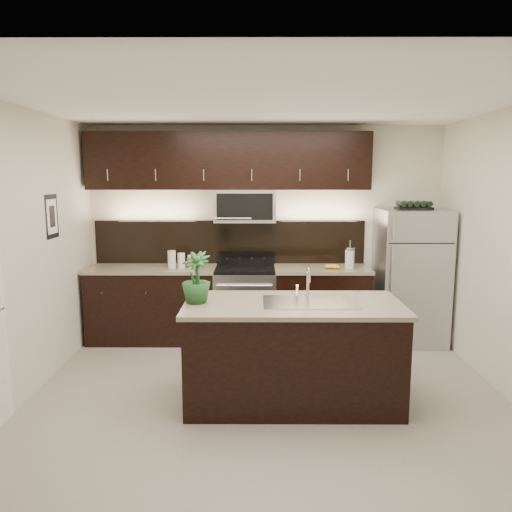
# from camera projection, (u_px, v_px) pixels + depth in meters

# --- Properties ---
(ground) EXTENTS (4.50, 4.50, 0.00)m
(ground) POSITION_uv_depth(u_px,v_px,m) (267.00, 398.00, 4.70)
(ground) COLOR gray
(ground) RESTS_ON ground
(room_walls) EXTENTS (4.52, 4.02, 2.71)m
(room_walls) POSITION_uv_depth(u_px,v_px,m) (255.00, 219.00, 4.40)
(room_walls) COLOR beige
(room_walls) RESTS_ON ground
(counter_run) EXTENTS (3.51, 0.65, 0.94)m
(counter_run) POSITION_uv_depth(u_px,v_px,m) (229.00, 304.00, 6.30)
(counter_run) COLOR black
(counter_run) RESTS_ON ground
(upper_fixtures) EXTENTS (3.49, 0.40, 1.66)m
(upper_fixtures) POSITION_uv_depth(u_px,v_px,m) (231.00, 170.00, 6.18)
(upper_fixtures) COLOR black
(upper_fixtures) RESTS_ON counter_run
(island) EXTENTS (1.96, 0.96, 0.94)m
(island) POSITION_uv_depth(u_px,v_px,m) (293.00, 352.00, 4.56)
(island) COLOR black
(island) RESTS_ON ground
(sink_faucet) EXTENTS (0.84, 0.50, 0.28)m
(sink_faucet) POSITION_uv_depth(u_px,v_px,m) (310.00, 301.00, 4.50)
(sink_faucet) COLOR silver
(sink_faucet) RESTS_ON island
(refrigerator) EXTENTS (0.80, 0.73, 1.67)m
(refrigerator) POSITION_uv_depth(u_px,v_px,m) (410.00, 277.00, 6.17)
(refrigerator) COLOR #B2B2B7
(refrigerator) RESTS_ON ground
(wine_rack) EXTENTS (0.41, 0.25, 0.10)m
(wine_rack) POSITION_uv_depth(u_px,v_px,m) (414.00, 206.00, 6.03)
(wine_rack) COLOR black
(wine_rack) RESTS_ON refrigerator
(plant) EXTENTS (0.34, 0.34, 0.46)m
(plant) POSITION_uv_depth(u_px,v_px,m) (196.00, 278.00, 4.46)
(plant) COLOR #1E4D21
(plant) RESTS_ON island
(canisters) EXTENTS (0.32, 0.14, 0.22)m
(canisters) POSITION_uv_depth(u_px,v_px,m) (179.00, 260.00, 6.18)
(canisters) COLOR silver
(canisters) RESTS_ON counter_run
(french_press) EXTENTS (0.12, 0.12, 0.34)m
(french_press) POSITION_uv_depth(u_px,v_px,m) (350.00, 258.00, 6.15)
(french_press) COLOR silver
(french_press) RESTS_ON counter_run
(bananas) EXTENTS (0.22, 0.19, 0.06)m
(bananas) POSITION_uv_depth(u_px,v_px,m) (328.00, 266.00, 6.14)
(bananas) COLOR gold
(bananas) RESTS_ON counter_run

